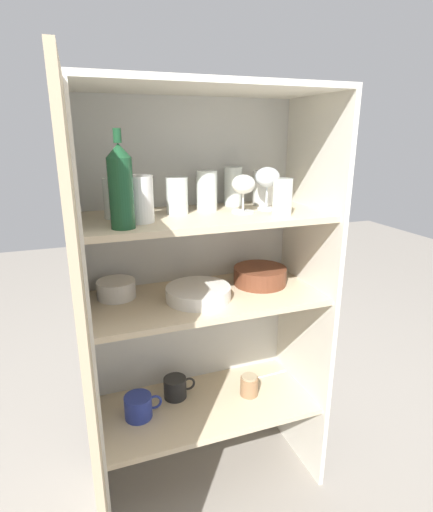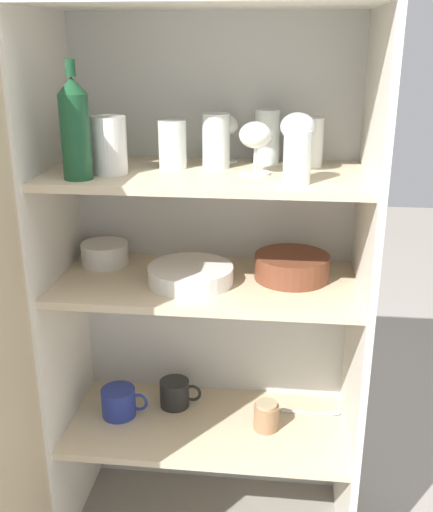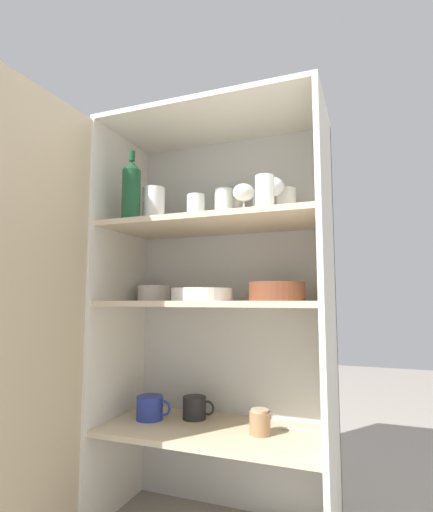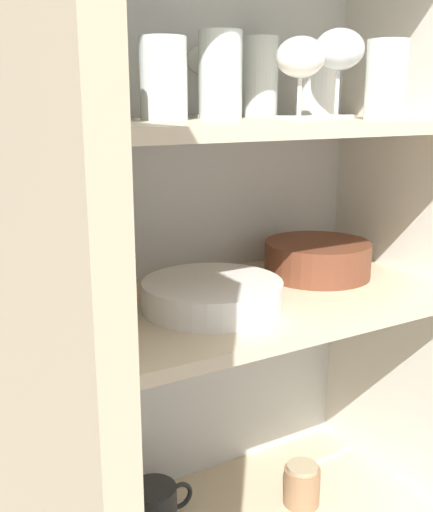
# 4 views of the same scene
# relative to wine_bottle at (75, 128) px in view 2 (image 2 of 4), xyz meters

# --- Properties ---
(cupboard_back_panel) EXTENTS (0.82, 0.02, 1.46)m
(cupboard_back_panel) POSITION_rel_wine_bottle_xyz_m (0.28, 0.31, -0.47)
(cupboard_back_panel) COLOR silver
(cupboard_back_panel) RESTS_ON ground_plane
(cupboard_side_left) EXTENTS (0.02, 0.40, 1.46)m
(cupboard_side_left) POSITION_rel_wine_bottle_xyz_m (-0.12, 0.12, -0.47)
(cupboard_side_left) COLOR silver
(cupboard_side_left) RESTS_ON ground_plane
(cupboard_side_right) EXTENTS (0.02, 0.40, 1.46)m
(cupboard_side_right) POSITION_rel_wine_bottle_xyz_m (0.69, 0.12, -0.47)
(cupboard_side_right) COLOR silver
(cupboard_side_right) RESTS_ON ground_plane
(cupboard_top_panel) EXTENTS (0.82, 0.40, 0.02)m
(cupboard_top_panel) POSITION_rel_wine_bottle_xyz_m (0.28, 0.12, 0.27)
(cupboard_top_panel) COLOR silver
(cupboard_top_panel) RESTS_ON cupboard_side_left
(shelf_board_lower) EXTENTS (0.79, 0.37, 0.02)m
(shelf_board_lower) POSITION_rel_wine_bottle_xyz_m (0.28, 0.12, -0.86)
(shelf_board_lower) COLOR beige
(shelf_board_middle) EXTENTS (0.79, 0.37, 0.02)m
(shelf_board_middle) POSITION_rel_wine_bottle_xyz_m (0.28, 0.12, -0.42)
(shelf_board_middle) COLOR beige
(shelf_board_upper) EXTENTS (0.79, 0.37, 0.02)m
(shelf_board_upper) POSITION_rel_wine_bottle_xyz_m (0.28, 0.12, -0.13)
(shelf_board_upper) COLOR beige
(tumbler_glass_0) EXTENTS (0.07, 0.07, 0.14)m
(tumbler_glass_0) POSITION_rel_wine_bottle_xyz_m (0.30, 0.17, -0.05)
(tumbler_glass_0) COLOR white
(tumbler_glass_0) RESTS_ON shelf_board_upper
(tumbler_glass_1) EXTENTS (0.07, 0.07, 0.13)m
(tumbler_glass_1) POSITION_rel_wine_bottle_xyz_m (-0.01, 0.15, -0.05)
(tumbler_glass_1) COLOR white
(tumbler_glass_1) RESTS_ON shelf_board_upper
(tumbler_glass_2) EXTENTS (0.08, 0.08, 0.12)m
(tumbler_glass_2) POSITION_rel_wine_bottle_xyz_m (0.54, 0.21, -0.06)
(tumbler_glass_2) COLOR white
(tumbler_glass_2) RESTS_ON shelf_board_upper
(tumbler_glass_3) EXTENTS (0.07, 0.07, 0.14)m
(tumbler_glass_3) POSITION_rel_wine_bottle_xyz_m (0.43, 0.24, -0.05)
(tumbler_glass_3) COLOR white
(tumbler_glass_3) RESTS_ON shelf_board_upper
(tumbler_glass_4) EXTENTS (0.08, 0.08, 0.14)m
(tumbler_glass_4) POSITION_rel_wine_bottle_xyz_m (0.06, 0.07, -0.05)
(tumbler_glass_4) COLOR white
(tumbler_glass_4) RESTS_ON shelf_board_upper
(tumbler_glass_5) EXTENTS (0.06, 0.06, 0.12)m
(tumbler_glass_5) POSITION_rel_wine_bottle_xyz_m (0.50, 0.01, -0.06)
(tumbler_glass_5) COLOR white
(tumbler_glass_5) RESTS_ON shelf_board_upper
(tumbler_glass_6) EXTENTS (0.07, 0.07, 0.12)m
(tumbler_glass_6) POSITION_rel_wine_bottle_xyz_m (0.20, 0.15, -0.06)
(tumbler_glass_6) COLOR white
(tumbler_glass_6) RESTS_ON shelf_board_upper
(wine_glass_0) EXTENTS (0.06, 0.06, 0.12)m
(wine_glass_0) POSITION_rel_wine_bottle_xyz_m (0.32, 0.25, -0.03)
(wine_glass_0) COLOR white
(wine_glass_0) RESTS_ON shelf_board_upper
(wine_glass_1) EXTENTS (0.08, 0.08, 0.15)m
(wine_glass_1) POSITION_rel_wine_bottle_xyz_m (0.51, 0.12, -0.01)
(wine_glass_1) COLOR white
(wine_glass_1) RESTS_ON shelf_board_upper
(wine_glass_2) EXTENTS (0.08, 0.08, 0.13)m
(wine_glass_2) POSITION_rel_wine_bottle_xyz_m (0.41, 0.10, -0.03)
(wine_glass_2) COLOR white
(wine_glass_2) RESTS_ON shelf_board_upper
(wine_bottle) EXTENTS (0.07, 0.07, 0.27)m
(wine_bottle) POSITION_rel_wine_bottle_xyz_m (0.00, 0.00, 0.00)
(wine_bottle) COLOR #194728
(wine_bottle) RESTS_ON shelf_board_upper
(plate_stack_white) EXTENTS (0.22, 0.22, 0.04)m
(plate_stack_white) POSITION_rel_wine_bottle_xyz_m (0.25, 0.10, -0.39)
(plate_stack_white) COLOR white
(plate_stack_white) RESTS_ON shelf_board_middle
(mixing_bowl_large) EXTENTS (0.20, 0.20, 0.07)m
(mixing_bowl_large) POSITION_rel_wine_bottle_xyz_m (0.51, 0.16, -0.37)
(mixing_bowl_large) COLOR brown
(mixing_bowl_large) RESTS_ON shelf_board_middle
(serving_bowl_small) EXTENTS (0.13, 0.13, 0.06)m
(serving_bowl_small) POSITION_rel_wine_bottle_xyz_m (-0.02, 0.21, -0.37)
(serving_bowl_small) COLOR silver
(serving_bowl_small) RESTS_ON shelf_board_middle
(coffee_mug_primary) EXTENTS (0.13, 0.09, 0.08)m
(coffee_mug_primary) POSITION_rel_wine_bottle_xyz_m (0.18, 0.19, -0.81)
(coffee_mug_primary) COLOR black
(coffee_mug_primary) RESTS_ON shelf_board_lower
(coffee_mug_extra_1) EXTENTS (0.14, 0.10, 0.09)m
(coffee_mug_extra_1) POSITION_rel_wine_bottle_xyz_m (0.02, 0.13, -0.81)
(coffee_mug_extra_1) COLOR #283893
(coffee_mug_extra_1) RESTS_ON shelf_board_lower
(storage_jar) EXTENTS (0.07, 0.07, 0.08)m
(storage_jar) POSITION_rel_wine_bottle_xyz_m (0.45, 0.11, -0.81)
(storage_jar) COLOR #99704C
(storage_jar) RESTS_ON shelf_board_lower
(serving_spoon) EXTENTS (0.17, 0.02, 0.01)m
(serving_spoon) POSITION_rel_wine_bottle_xyz_m (0.60, 0.19, -0.85)
(serving_spoon) COLOR silver
(serving_spoon) RESTS_ON shelf_board_lower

